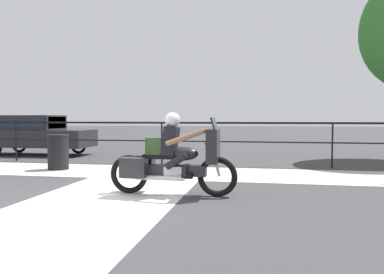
% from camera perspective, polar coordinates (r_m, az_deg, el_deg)
% --- Properties ---
extents(ground_plane, '(120.00, 120.00, 0.00)m').
position_cam_1_polar(ground_plane, '(7.06, -15.58, -9.10)').
color(ground_plane, '#38383A').
extents(sidewalk_band, '(44.00, 2.40, 0.01)m').
position_cam_1_polar(sidewalk_band, '(10.18, -7.16, -5.30)').
color(sidewalk_band, '#B7B2A8').
rests_on(sidewalk_band, ground).
extents(crosswalk_band, '(2.67, 6.00, 0.01)m').
position_cam_1_polar(crosswalk_band, '(6.75, -13.98, -9.59)').
color(crosswalk_band, silver).
rests_on(crosswalk_band, ground).
extents(fence_railing, '(36.00, 0.05, 1.34)m').
position_cam_1_polar(fence_railing, '(11.76, -4.62, 0.92)').
color(fence_railing, black).
rests_on(fence_railing, ground).
extents(motorcycle, '(2.46, 0.76, 1.56)m').
position_cam_1_polar(motorcycle, '(7.06, -3.07, -3.30)').
color(motorcycle, black).
rests_on(motorcycle, ground).
extents(parked_car, '(4.31, 1.65, 1.56)m').
position_cam_1_polar(parked_car, '(15.92, -22.79, 0.65)').
color(parked_car, '#232326').
rests_on(parked_car, ground).
extents(trash_bin, '(0.59, 0.59, 0.99)m').
position_cam_1_polar(trash_bin, '(11.16, -19.72, -2.17)').
color(trash_bin, black).
rests_on(trash_bin, ground).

